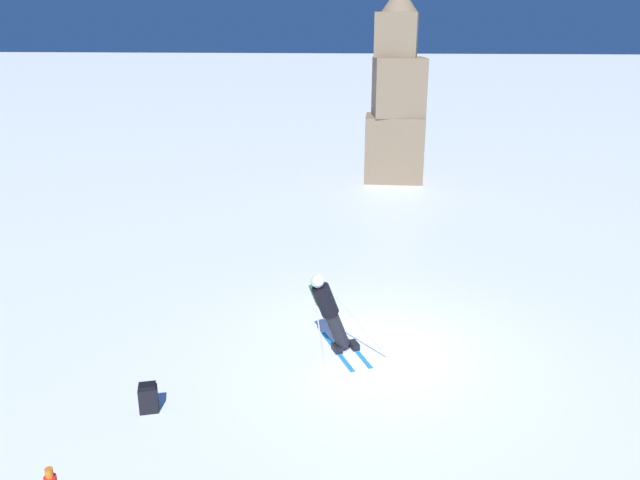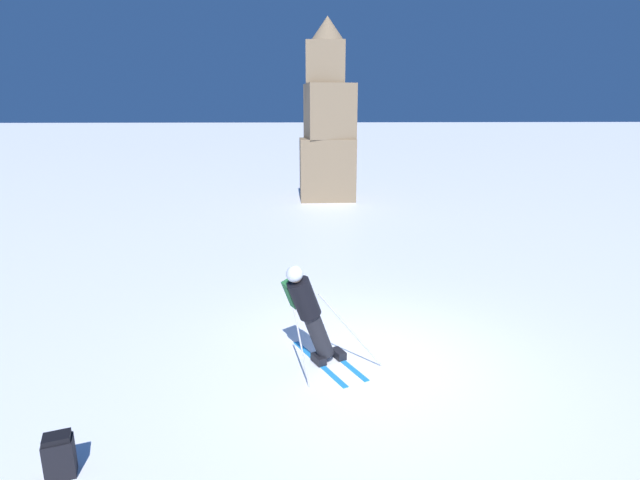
{
  "view_description": "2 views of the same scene",
  "coord_description": "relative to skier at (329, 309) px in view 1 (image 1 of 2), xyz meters",
  "views": [
    {
      "loc": [
        -0.13,
        -10.8,
        5.95
      ],
      "look_at": [
        -1.42,
        2.08,
        1.54
      ],
      "focal_mm": 35.0,
      "sensor_mm": 36.0,
      "label": 1
    },
    {
      "loc": [
        -1.29,
        -7.09,
        3.82
      ],
      "look_at": [
        -0.65,
        3.15,
        1.14
      ],
      "focal_mm": 28.0,
      "sensor_mm": 36.0,
      "label": 2
    }
  ],
  "objects": [
    {
      "name": "rock_pillar",
      "position": [
        1.42,
        14.69,
        2.22
      ],
      "size": [
        2.34,
        2.05,
        7.5
      ],
      "color": "#7A664C",
      "rests_on": "ground"
    },
    {
      "name": "skier",
      "position": [
        0.0,
        0.0,
        0.0
      ],
      "size": [
        1.54,
        1.67,
        1.7
      ],
      "rotation": [
        0.0,
        0.0,
        0.44
      ],
      "color": "#1E7AC6",
      "rests_on": "ground"
    },
    {
      "name": "ground_plane",
      "position": [
        1.03,
        0.12,
        -0.92
      ],
      "size": [
        300.0,
        300.0,
        0.0
      ],
      "primitive_type": "plane",
      "color": "white"
    },
    {
      "name": "spare_backpack",
      "position": [
        -2.75,
        -2.24,
        -0.67
      ],
      "size": [
        0.35,
        0.3,
        0.5
      ],
      "rotation": [
        0.0,
        0.0,
        3.45
      ],
      "color": "black",
      "rests_on": "ground"
    }
  ]
}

